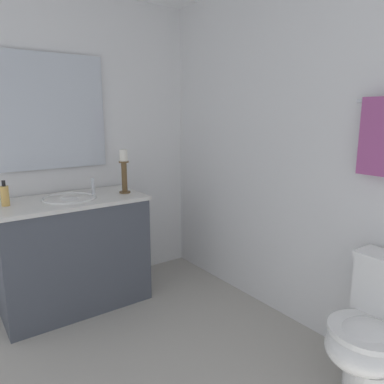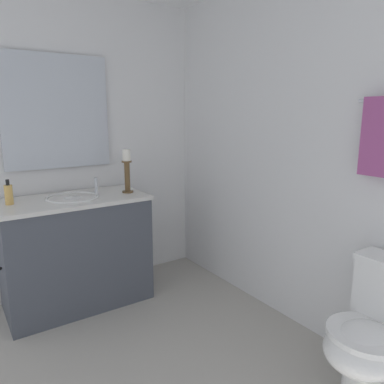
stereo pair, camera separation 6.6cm
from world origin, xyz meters
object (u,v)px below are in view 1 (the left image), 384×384
vanity_cabinet (73,253)px  towel_near_vanity (378,137)px  soap_bottle (5,195)px  candle_holder_tall (124,170)px  sink_basin (70,204)px  mirror (52,112)px  toilet (373,333)px

vanity_cabinet → towel_near_vanity: bearing=34.6°
vanity_cabinet → soap_bottle: 0.67m
candle_holder_tall → sink_basin: bearing=-96.7°
mirror → candle_holder_tall: (0.33, 0.44, -0.46)m
soap_bottle → mirror: bearing=119.1°
vanity_cabinet → towel_near_vanity: size_ratio=2.61×
vanity_cabinet → candle_holder_tall: bearing=83.4°
towel_near_vanity → mirror: bearing=-149.3°
sink_basin → vanity_cabinet: bearing=-90.0°
sink_basin → mirror: bearing=-179.8°
vanity_cabinet → sink_basin: sink_basin is taller
soap_bottle → towel_near_vanity: 2.40m
soap_bottle → sink_basin: bearing=84.6°
mirror → towel_near_vanity: size_ratio=2.09×
vanity_cabinet → mirror: (-0.28, 0.00, 1.08)m
sink_basin → toilet: (1.89, 0.97, -0.46)m
candle_holder_tall → soap_bottle: 0.88m
sink_basin → toilet: 2.17m
vanity_cabinet → candle_holder_tall: 0.76m
candle_holder_tall → towel_near_vanity: towel_near_vanity is taller
vanity_cabinet → candle_holder_tall: candle_holder_tall is taller
soap_bottle → candle_holder_tall: bearing=84.0°
mirror → soap_bottle: mirror is taller
candle_holder_tall → soap_bottle: candle_holder_tall is taller
sink_basin → mirror: size_ratio=0.45×
mirror → candle_holder_tall: 0.71m
sink_basin → towel_near_vanity: (1.70, 1.17, 0.54)m
soap_bottle → toilet: bearing=35.9°
sink_basin → mirror: 0.74m
candle_holder_tall → toilet: size_ratio=0.47×
mirror → toilet: bearing=24.0°
mirror → towel_near_vanity: mirror is taller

